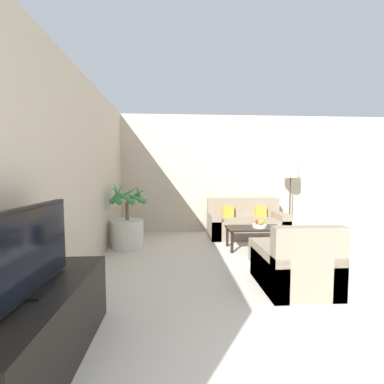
# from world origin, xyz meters

# --- Properties ---
(wall_back) EXTENTS (7.85, 0.06, 2.70)m
(wall_back) POSITION_xyz_m (0.00, 5.80, 1.35)
(wall_back) COLOR beige
(wall_back) RESTS_ON ground_plane
(wall_left) EXTENTS (0.06, 7.37, 2.70)m
(wall_left) POSITION_xyz_m (-3.16, 2.89, 1.35)
(wall_left) COLOR beige
(wall_left) RESTS_ON ground_plane
(tv_console) EXTENTS (0.52, 1.45, 0.56)m
(tv_console) POSITION_xyz_m (-2.83, 1.57, 0.28)
(tv_console) COLOR black
(tv_console) RESTS_ON ground_plane
(television) EXTENTS (0.18, 0.83, 0.58)m
(television) POSITION_xyz_m (-2.83, 1.57, 0.86)
(television) COLOR black
(television) RESTS_ON tv_console
(potted_palm) EXTENTS (0.68, 0.75, 1.23)m
(potted_palm) POSITION_xyz_m (-2.78, 4.55, 0.38)
(potted_palm) COLOR beige
(potted_palm) RESTS_ON ground_plane
(sofa_loveseat) EXTENTS (1.63, 0.80, 0.81)m
(sofa_loveseat) POSITION_xyz_m (-0.37, 5.24, 0.27)
(sofa_loveseat) COLOR gray
(sofa_loveseat) RESTS_ON ground_plane
(floor_lamp) EXTENTS (0.34, 0.34, 1.54)m
(floor_lamp) POSITION_xyz_m (0.69, 5.47, 1.32)
(floor_lamp) COLOR #2D2823
(floor_lamp) RESTS_ON ground_plane
(coffee_table) EXTENTS (0.99, 0.49, 0.40)m
(coffee_table) POSITION_xyz_m (-0.49, 4.30, 0.34)
(coffee_table) COLOR black
(coffee_table) RESTS_ON ground_plane
(fruit_bowl) EXTENTS (0.25, 0.25, 0.05)m
(fruit_bowl) POSITION_xyz_m (-0.40, 4.29, 0.42)
(fruit_bowl) COLOR beige
(fruit_bowl) RESTS_ON coffee_table
(apple_red) EXTENTS (0.07, 0.07, 0.07)m
(apple_red) POSITION_xyz_m (-0.43, 4.33, 0.48)
(apple_red) COLOR red
(apple_red) RESTS_ON fruit_bowl
(apple_green) EXTENTS (0.08, 0.08, 0.08)m
(apple_green) POSITION_xyz_m (-0.40, 4.24, 0.49)
(apple_green) COLOR olive
(apple_green) RESTS_ON fruit_bowl
(orange_fruit) EXTENTS (0.09, 0.09, 0.09)m
(orange_fruit) POSITION_xyz_m (-0.34, 4.32, 0.49)
(orange_fruit) COLOR orange
(orange_fruit) RESTS_ON fruit_bowl
(armchair) EXTENTS (0.78, 0.87, 0.80)m
(armchair) POSITION_xyz_m (-0.49, 2.71, 0.25)
(armchair) COLOR gray
(armchair) RESTS_ON ground_plane
(ottoman) EXTENTS (0.63, 0.44, 0.35)m
(ottoman) POSITION_xyz_m (-0.43, 3.53, 0.18)
(ottoman) COLOR gray
(ottoman) RESTS_ON ground_plane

